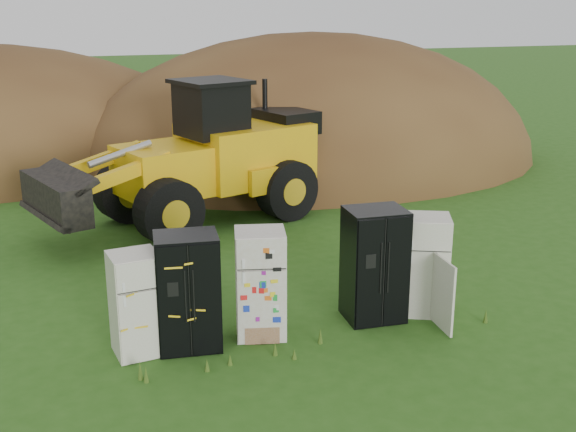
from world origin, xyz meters
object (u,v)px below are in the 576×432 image
fridge_black_right (374,264)px  fridge_open_door (425,265)px  fridge_leftmost (136,304)px  fridge_black_side (188,292)px  fridge_sticker (260,283)px  wheel_loader (181,155)px

fridge_black_right → fridge_open_door: (0.89, -0.04, -0.10)m
fridge_leftmost → fridge_black_right: fridge_black_right is taller
fridge_leftmost → fridge_black_side: (0.75, -0.04, 0.11)m
fridge_sticker → fridge_open_door: fridge_sticker is taller
fridge_open_door → wheel_loader: bearing=139.5°
fridge_leftmost → fridge_sticker: 1.88m
fridge_sticker → fridge_black_right: bearing=13.7°
wheel_loader → fridge_open_door: bearing=-83.2°
fridge_black_right → fridge_leftmost: bearing=-176.4°
fridge_black_side → fridge_sticker: fridge_black_side is taller
fridge_black_right → wheel_loader: 6.37m
wheel_loader → fridge_black_side: bearing=-118.5°
fridge_black_side → fridge_open_door: size_ratio=1.06×
fridge_leftmost → fridge_sticker: (1.88, 0.01, 0.07)m
wheel_loader → fridge_black_right: bearing=-90.3°
fridge_sticker → fridge_open_door: (2.80, -0.03, -0.02)m
fridge_leftmost → fridge_open_door: bearing=-7.4°
fridge_black_side → fridge_sticker: size_ratio=1.04×
fridge_black_side → fridge_black_right: (3.04, 0.06, 0.04)m
fridge_leftmost → wheel_loader: bearing=66.2°
fridge_sticker → fridge_open_door: size_ratio=1.02×
fridge_leftmost → fridge_black_right: (3.79, 0.02, 0.15)m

